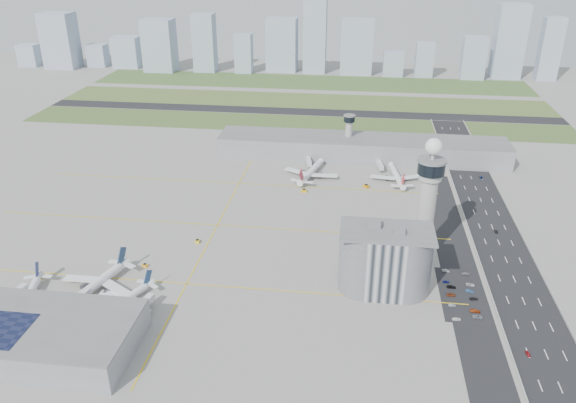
# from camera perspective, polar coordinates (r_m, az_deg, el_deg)

# --- Properties ---
(ground) EXTENTS (1000.00, 1000.00, 0.00)m
(ground) POSITION_cam_1_polar(r_m,az_deg,el_deg) (289.38, -0.90, -5.64)
(ground) COLOR #9B9991
(grass_strip_0) EXTENTS (480.00, 50.00, 0.08)m
(grass_strip_0) POSITION_cam_1_polar(r_m,az_deg,el_deg) (496.52, 0.54, 7.93)
(grass_strip_0) COLOR #47602D
(grass_strip_0) RESTS_ON ground
(grass_strip_1) EXTENTS (480.00, 60.00, 0.08)m
(grass_strip_1) POSITION_cam_1_polar(r_m,az_deg,el_deg) (568.05, 1.46, 10.19)
(grass_strip_1) COLOR #4D642F
(grass_strip_1) RESTS_ON ground
(grass_strip_2) EXTENTS (480.00, 70.00, 0.08)m
(grass_strip_2) POSITION_cam_1_polar(r_m,az_deg,el_deg) (645.21, 2.23, 12.04)
(grass_strip_2) COLOR #3C5327
(grass_strip_2) RESTS_ON ground
(runway) EXTENTS (480.00, 22.00, 0.10)m
(runway) POSITION_cam_1_polar(r_m,az_deg,el_deg) (531.68, 1.02, 9.12)
(runway) COLOR black
(runway) RESTS_ON ground
(highway) EXTENTS (28.00, 500.00, 0.10)m
(highway) POSITION_cam_1_polar(r_m,az_deg,el_deg) (297.65, 21.75, -6.71)
(highway) COLOR black
(highway) RESTS_ON ground
(barrier_left) EXTENTS (0.60, 500.00, 1.20)m
(barrier_left) POSITION_cam_1_polar(r_m,az_deg,el_deg) (293.98, 19.12, -6.54)
(barrier_left) COLOR #9E9E99
(barrier_left) RESTS_ON ground
(barrier_right) EXTENTS (0.60, 500.00, 1.20)m
(barrier_right) POSITION_cam_1_polar(r_m,az_deg,el_deg) (301.38, 24.35, -6.68)
(barrier_right) COLOR #9E9E99
(barrier_right) RESTS_ON ground
(landside_road) EXTENTS (18.00, 260.00, 0.08)m
(landside_road) POSITION_cam_1_polar(r_m,az_deg,el_deg) (283.70, 17.27, -7.63)
(landside_road) COLOR black
(landside_road) RESTS_ON ground
(parking_lot) EXTENTS (20.00, 44.00, 0.10)m
(parking_lot) POSITION_cam_1_polar(r_m,az_deg,el_deg) (273.45, 17.22, -8.97)
(parking_lot) COLOR black
(parking_lot) RESTS_ON ground
(taxiway_line_h_0) EXTENTS (260.00, 0.60, 0.01)m
(taxiway_line_h_0) POSITION_cam_1_polar(r_m,az_deg,el_deg) (272.83, -10.25, -8.22)
(taxiway_line_h_0) COLOR yellow
(taxiway_line_h_0) RESTS_ON ground
(taxiway_line_h_1) EXTENTS (260.00, 0.60, 0.01)m
(taxiway_line_h_1) POSITION_cam_1_polar(r_m,az_deg,el_deg) (322.26, -7.19, -2.39)
(taxiway_line_h_1) COLOR yellow
(taxiway_line_h_1) RESTS_ON ground
(taxiway_line_h_2) EXTENTS (260.00, 0.60, 0.01)m
(taxiway_line_h_2) POSITION_cam_1_polar(r_m,az_deg,el_deg) (374.80, -4.99, 1.85)
(taxiway_line_h_2) COLOR yellow
(taxiway_line_h_2) RESTS_ON ground
(taxiway_line_v) EXTENTS (0.60, 260.00, 0.01)m
(taxiway_line_v) POSITION_cam_1_polar(r_m,az_deg,el_deg) (322.26, -7.19, -2.39)
(taxiway_line_v) COLOR yellow
(taxiway_line_v) RESTS_ON ground
(control_tower) EXTENTS (14.00, 14.00, 64.50)m
(control_tower) POSITION_cam_1_polar(r_m,az_deg,el_deg) (280.07, 14.04, 0.54)
(control_tower) COLOR #ADAAA5
(control_tower) RESTS_ON ground
(secondary_tower) EXTENTS (8.60, 8.60, 31.90)m
(secondary_tower) POSITION_cam_1_polar(r_m,az_deg,el_deg) (416.23, 6.19, 7.01)
(secondary_tower) COLOR #ADAAA5
(secondary_tower) RESTS_ON ground
(admin_building) EXTENTS (42.00, 24.00, 33.50)m
(admin_building) POSITION_cam_1_polar(r_m,az_deg,el_deg) (260.82, 9.82, -5.91)
(admin_building) COLOR #B2B2B7
(admin_building) RESTS_ON ground
(terminal_pier) EXTENTS (210.00, 32.00, 15.80)m
(terminal_pier) POSITION_cam_1_polar(r_m,az_deg,el_deg) (417.86, 7.49, 5.43)
(terminal_pier) COLOR gray
(terminal_pier) RESTS_ON ground
(near_terminal) EXTENTS (84.00, 42.00, 13.00)m
(near_terminal) POSITION_cam_1_polar(r_m,az_deg,el_deg) (250.05, -24.76, -12.17)
(near_terminal) COLOR gray
(near_terminal) RESTS_ON ground
(airplane_near_a) EXTENTS (40.34, 44.49, 10.60)m
(airplane_near_a) POSITION_cam_1_polar(r_m,az_deg,el_deg) (278.65, -24.99, -8.40)
(airplane_near_a) COLOR white
(airplane_near_a) RESTS_ON ground
(airplane_near_b) EXTENTS (48.30, 52.89, 12.41)m
(airplane_near_b) POSITION_cam_1_polar(r_m,az_deg,el_deg) (275.08, -18.98, -7.49)
(airplane_near_b) COLOR white
(airplane_near_b) RESTS_ON ground
(airplane_near_c) EXTENTS (41.52, 44.27, 9.87)m
(airplane_near_c) POSITION_cam_1_polar(r_m,az_deg,el_deg) (261.63, -16.36, -9.26)
(airplane_near_c) COLOR white
(airplane_near_c) RESTS_ON ground
(airplane_far_a) EXTENTS (47.81, 52.70, 12.55)m
(airplane_far_a) POSITION_cam_1_polar(r_m,az_deg,el_deg) (382.38, 2.37, 3.44)
(airplane_far_a) COLOR white
(airplane_far_a) RESTS_ON ground
(airplane_far_b) EXTENTS (41.84, 47.13, 11.81)m
(airplane_far_b) POSITION_cam_1_polar(r_m,az_deg,el_deg) (383.39, 11.00, 2.97)
(airplane_far_b) COLOR white
(airplane_far_b) RESTS_ON ground
(jet_bridge_near_0) EXTENTS (5.39, 14.31, 5.70)m
(jet_bridge_near_0) POSITION_cam_1_polar(r_m,az_deg,el_deg) (278.72, -26.90, -9.42)
(jet_bridge_near_0) COLOR silver
(jet_bridge_near_0) RESTS_ON ground
(jet_bridge_near_1) EXTENTS (5.39, 14.31, 5.70)m
(jet_bridge_near_1) POSITION_cam_1_polar(r_m,az_deg,el_deg) (263.87, -21.38, -10.32)
(jet_bridge_near_1) COLOR silver
(jet_bridge_near_1) RESTS_ON ground
(jet_bridge_near_2) EXTENTS (5.39, 14.31, 5.70)m
(jet_bridge_near_2) POSITION_cam_1_polar(r_m,az_deg,el_deg) (251.73, -15.24, -11.21)
(jet_bridge_near_2) COLOR silver
(jet_bridge_near_2) RESTS_ON ground
(jet_bridge_far_0) EXTENTS (5.39, 14.31, 5.70)m
(jet_bridge_far_0) POSITION_cam_1_polar(r_m,az_deg,el_deg) (406.08, 2.05, 4.27)
(jet_bridge_far_0) COLOR silver
(jet_bridge_far_0) RESTS_ON ground
(jet_bridge_far_1) EXTENTS (5.39, 14.31, 5.70)m
(jet_bridge_far_1) POSITION_cam_1_polar(r_m,az_deg,el_deg) (404.93, 9.12, 3.89)
(jet_bridge_far_1) COLOR silver
(jet_bridge_far_1) RESTS_ON ground
(tug_0) EXTENTS (3.98, 3.38, 1.96)m
(tug_0) POSITION_cam_1_polar(r_m,az_deg,el_deg) (296.98, -24.05, -7.02)
(tug_0) COLOR gold
(tug_0) RESTS_ON ground
(tug_1) EXTENTS (3.39, 4.02, 1.98)m
(tug_1) POSITION_cam_1_polar(r_m,az_deg,el_deg) (276.87, -19.98, -8.72)
(tug_1) COLOR gold
(tug_1) RESTS_ON ground
(tug_2) EXTENTS (3.38, 2.93, 1.65)m
(tug_2) POSITION_cam_1_polar(r_m,az_deg,el_deg) (289.89, -14.33, -6.28)
(tug_2) COLOR #FEA81D
(tug_2) RESTS_ON ground
(tug_3) EXTENTS (2.66, 3.49, 1.85)m
(tug_3) POSITION_cam_1_polar(r_m,az_deg,el_deg) (305.72, -9.19, -3.97)
(tug_3) COLOR yellow
(tug_3) RESTS_ON ground
(tug_4) EXTENTS (3.72, 2.81, 1.99)m
(tug_4) POSITION_cam_1_polar(r_m,az_deg,el_deg) (360.66, 1.63, 1.13)
(tug_4) COLOR #E7AD0D
(tug_4) RESTS_ON ground
(tug_5) EXTENTS (4.37, 4.40, 2.13)m
(tug_5) POSITION_cam_1_polar(r_m,az_deg,el_deg) (370.56, 7.94, 1.59)
(tug_5) COLOR orange
(tug_5) RESTS_ON ground
(car_lot_0) EXTENTS (3.92, 2.01, 1.28)m
(car_lot_0) POSITION_cam_1_polar(r_m,az_deg,el_deg) (255.97, 16.75, -11.36)
(car_lot_0) COLOR white
(car_lot_0) RESTS_ON ground
(car_lot_1) EXTENTS (3.42, 1.66, 1.08)m
(car_lot_1) POSITION_cam_1_polar(r_m,az_deg,el_deg) (264.05, 16.34, -10.07)
(car_lot_1) COLOR #8B939D
(car_lot_1) RESTS_ON ground
(car_lot_2) EXTENTS (4.14, 2.01, 1.14)m
(car_lot_2) POSITION_cam_1_polar(r_m,az_deg,el_deg) (270.71, 16.24, -9.08)
(car_lot_2) COLOR maroon
(car_lot_2) RESTS_ON ground
(car_lot_3) EXTENTS (4.29, 1.78, 1.24)m
(car_lot_3) POSITION_cam_1_polar(r_m,az_deg,el_deg) (276.17, 16.26, -8.32)
(car_lot_3) COLOR black
(car_lot_3) RESTS_ON ground
(car_lot_4) EXTENTS (3.29, 1.62, 1.08)m
(car_lot_4) POSITION_cam_1_polar(r_m,az_deg,el_deg) (279.35, 15.75, -7.85)
(car_lot_4) COLOR navy
(car_lot_4) RESTS_ON ground
(car_lot_5) EXTENTS (3.60, 1.44, 1.16)m
(car_lot_5) POSITION_cam_1_polar(r_m,az_deg,el_deg) (287.77, 15.73, -6.77)
(car_lot_5) COLOR #BDBDBD
(car_lot_5) RESTS_ON ground
(car_lot_6) EXTENTS (4.63, 2.46, 1.24)m
(car_lot_6) POSITION_cam_1_polar(r_m,az_deg,el_deg) (260.08, 18.72, -11.02)
(car_lot_6) COLOR gray
(car_lot_6) RESTS_ON ground
(car_lot_7) EXTENTS (4.64, 2.10, 1.32)m
(car_lot_7) POSITION_cam_1_polar(r_m,az_deg,el_deg) (263.25, 18.49, -10.49)
(car_lot_7) COLOR #A23A12
(car_lot_7) RESTS_ON ground
(car_lot_8) EXTENTS (3.95, 2.09, 1.28)m
(car_lot_8) POSITION_cam_1_polar(r_m,az_deg,el_deg) (271.01, 18.36, -9.34)
(car_lot_8) COLOR black
(car_lot_8) RESTS_ON ground
(car_lot_9) EXTENTS (3.97, 1.88, 1.26)m
(car_lot_9) POSITION_cam_1_polar(r_m,az_deg,el_deg) (275.64, 17.99, -8.65)
(car_lot_9) COLOR #2A4F80
(car_lot_9) RESTS_ON ground
(car_lot_10) EXTENTS (4.35, 2.43, 1.15)m
(car_lot_10) POSITION_cam_1_polar(r_m,az_deg,el_deg) (280.37, 18.03, -8.04)
(car_lot_10) COLOR silver
(car_lot_10) RESTS_ON ground
(car_lot_11) EXTENTS (4.23, 1.92, 1.20)m
(car_lot_11) POSITION_cam_1_polar(r_m,az_deg,el_deg) (288.14, 17.59, -6.99)
(car_lot_11) COLOR gray
(car_lot_11) RESTS_ON ground
(car_hw_0) EXTENTS (1.71, 3.39, 1.11)m
(car_hw_0) POSITION_cam_1_polar(r_m,az_deg,el_deg) (247.29, 23.20, -14.02)
(car_hw_0) COLOR maroon
(car_hw_0) RESTS_ON ground
(car_hw_1) EXTENTS (1.32, 3.51, 1.14)m
(car_hw_1) POSITION_cam_1_polar(r_m,az_deg,el_deg) (332.57, 20.39, -2.88)
(car_hw_1) COLOR black
(car_hw_1) RESTS_ON ground
(car_hw_2) EXTENTS (1.97, 4.19, 1.16)m
(car_hw_2) POSITION_cam_1_polar(r_m,az_deg,el_deg) (402.96, 19.05, 2.31)
(car_hw_2) COLOR navy
(car_hw_2) RESTS_ON ground
(car_hw_4) EXTENTS (1.95, 3.90, 1.27)m
(car_hw_4) POSITION_cam_1_polar(r_m,az_deg,el_deg) (457.23, 15.94, 5.46)
(car_hw_4) COLOR #A2A2A2
(car_hw_4) RESTS_ON ground
(skyline_bldg_0) EXTENTS (24.05, 19.24, 26.50)m
(skyline_bldg_0) POSITION_cam_1_polar(r_m,az_deg,el_deg) (796.68, -24.78, 13.35)
(skyline_bldg_0) COLOR #9EADC1
(skyline_bldg_0) RESTS_ON ground
(skyline_bldg_1) EXTENTS (37.63, 30.10, 65.60)m
(skyline_bldg_1) POSITION_cam_1_polar(r_m,az_deg,el_deg) (766.77, -22.14, 14.92)
(skyline_bldg_1) COLOR #9EADC1
(skyline_bldg_1) RESTS_ON ground
(skyline_bldg_2) EXTENTS (22.81, 18.25, 26.79)m
(skyline_bldg_2) POSITION_cam_1_polar(r_m,az_deg,el_deg) (762.79, -18.75, 13.88)
(skyline_bldg_2) COLOR #9EADC1
(skyline_bldg_2) RESTS_ON ground
(skyline_bldg_3) EXTENTS (32.30, 25.84, 36.93)m
(skyline_bldg_3) POSITION_cam_1_polar(r_m,az_deg,el_deg) (747.17, -16.00, 14.41)
(skyline_bldg_3) COLOR #9EADC1
(skyline_bldg_3) RESTS_ON ground
(skyline_bldg_4) EXTENTS (35.81, 28.65, 60.36)m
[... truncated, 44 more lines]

